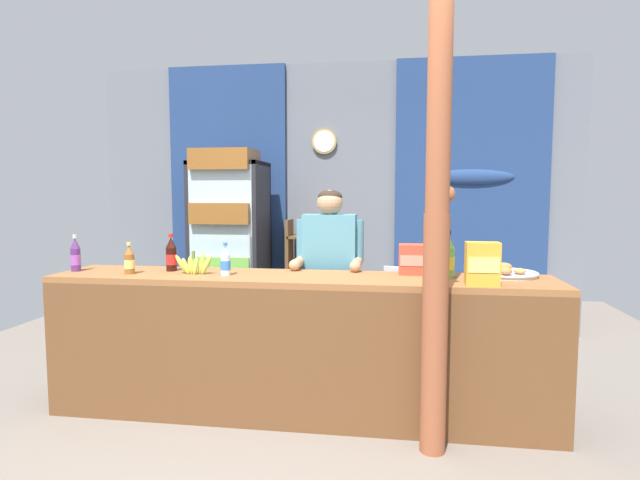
% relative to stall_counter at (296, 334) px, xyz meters
% --- Properties ---
extents(ground_plane, '(6.97, 6.97, 0.00)m').
position_rel_stall_counter_xyz_m(ground_plane, '(-0.05, 0.71, -0.58)').
color(ground_plane, slate).
extents(back_wall_curtained, '(5.13, 0.22, 2.84)m').
position_rel_stall_counter_xyz_m(back_wall_curtained, '(-0.02, 2.37, 0.89)').
color(back_wall_curtained, slate).
rests_on(back_wall_curtained, ground).
extents(stall_counter, '(3.28, 0.56, 0.93)m').
position_rel_stall_counter_xyz_m(stall_counter, '(0.00, 0.00, 0.00)').
color(stall_counter, '#935B33').
rests_on(stall_counter, ground).
extents(timber_post, '(0.17, 0.14, 2.72)m').
position_rel_stall_counter_xyz_m(timber_post, '(0.84, -0.27, 0.73)').
color(timber_post, '#995133').
rests_on(timber_post, ground).
extents(drink_fridge, '(0.70, 0.65, 1.89)m').
position_rel_stall_counter_xyz_m(drink_fridge, '(-1.02, 1.76, 0.46)').
color(drink_fridge, '#232328').
rests_on(drink_fridge, ground).
extents(bottle_shelf_rack, '(0.48, 0.28, 1.20)m').
position_rel_stall_counter_xyz_m(bottle_shelf_rack, '(-0.26, 2.08, 0.05)').
color(bottle_shelf_rack, brown).
rests_on(bottle_shelf_rack, ground).
extents(plastic_lawn_chair, '(0.54, 0.54, 0.86)m').
position_rel_stall_counter_xyz_m(plastic_lawn_chair, '(0.77, 1.23, -0.08)').
color(plastic_lawn_chair, silver).
rests_on(plastic_lawn_chair, ground).
extents(shopkeeper, '(0.50, 0.42, 1.50)m').
position_rel_stall_counter_xyz_m(shopkeeper, '(0.14, 0.59, 0.36)').
color(shopkeeper, '#28282D').
rests_on(shopkeeper, ground).
extents(soda_bottle_lime_soda, '(0.09, 0.09, 0.30)m').
position_rel_stall_counter_xyz_m(soda_bottle_lime_soda, '(0.95, 0.19, 0.48)').
color(soda_bottle_lime_soda, '#75C64C').
rests_on(soda_bottle_lime_soda, stall_counter).
extents(soda_bottle_cola, '(0.07, 0.07, 0.26)m').
position_rel_stall_counter_xyz_m(soda_bottle_cola, '(-0.92, 0.19, 0.47)').
color(soda_bottle_cola, black).
rests_on(soda_bottle_cola, stall_counter).
extents(soda_bottle_iced_tea, '(0.07, 0.07, 0.21)m').
position_rel_stall_counter_xyz_m(soda_bottle_iced_tea, '(-1.14, 0.03, 0.45)').
color(soda_bottle_iced_tea, brown).
rests_on(soda_bottle_iced_tea, stall_counter).
extents(soda_bottle_grape_soda, '(0.07, 0.07, 0.25)m').
position_rel_stall_counter_xyz_m(soda_bottle_grape_soda, '(-1.57, 0.08, 0.46)').
color(soda_bottle_grape_soda, '#56286B').
rests_on(soda_bottle_grape_soda, stall_counter).
extents(soda_bottle_water, '(0.07, 0.07, 0.22)m').
position_rel_stall_counter_xyz_m(soda_bottle_water, '(-0.48, 0.06, 0.45)').
color(soda_bottle_water, silver).
rests_on(soda_bottle_water, stall_counter).
extents(snack_box_choco_powder, '(0.19, 0.12, 0.25)m').
position_rel_stall_counter_xyz_m(snack_box_choco_powder, '(1.12, -0.07, 0.48)').
color(snack_box_choco_powder, gold).
rests_on(snack_box_choco_powder, stall_counter).
extents(snack_box_crackers, '(0.17, 0.15, 0.20)m').
position_rel_stall_counter_xyz_m(snack_box_crackers, '(0.73, 0.29, 0.46)').
color(snack_box_crackers, '#E5422D').
rests_on(snack_box_crackers, stall_counter).
extents(pastry_tray, '(0.42, 0.42, 0.07)m').
position_rel_stall_counter_xyz_m(pastry_tray, '(1.33, 0.31, 0.38)').
color(pastry_tray, '#BCBCC1').
rests_on(pastry_tray, stall_counter).
extents(banana_bunch, '(0.27, 0.06, 0.16)m').
position_rel_stall_counter_xyz_m(banana_bunch, '(-0.71, 0.08, 0.42)').
color(banana_bunch, '#B7C647').
rests_on(banana_bunch, stall_counter).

